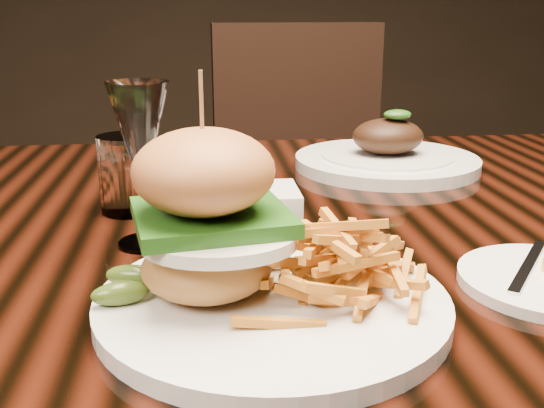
{
  "coord_description": "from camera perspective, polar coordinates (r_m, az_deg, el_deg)",
  "views": [
    {
      "loc": [
        -0.13,
        -0.71,
        0.99
      ],
      "look_at": [
        -0.07,
        -0.15,
        0.81
      ],
      "focal_mm": 42.0,
      "sensor_mm": 36.0,
      "label": 1
    }
  ],
  "objects": [
    {
      "name": "burger_plate",
      "position": [
        0.5,
        -0.64,
        -4.49
      ],
      "size": [
        0.29,
        0.28,
        0.19
      ],
      "rotation": [
        0.0,
        0.0,
        -0.04
      ],
      "color": "silver",
      "rests_on": "dining_table"
    },
    {
      "name": "wine_glass",
      "position": [
        0.64,
        -11.78,
        6.71
      ],
      "size": [
        0.06,
        0.06,
        0.17
      ],
      "color": "white",
      "rests_on": "dining_table"
    },
    {
      "name": "ramekin",
      "position": [
        0.73,
        -1.01,
        -0.15
      ],
      "size": [
        0.11,
        0.11,
        0.04
      ],
      "primitive_type": "cube",
      "rotation": [
        0.0,
        0.0,
        -0.3
      ],
      "color": "silver",
      "rests_on": "dining_table"
    },
    {
      "name": "dining_table",
      "position": [
        0.79,
        3.53,
        -6.17
      ],
      "size": [
        1.6,
        0.9,
        0.75
      ],
      "color": "black",
      "rests_on": "ground"
    },
    {
      "name": "water_tumbler",
      "position": [
        0.78,
        -12.77,
        2.64
      ],
      "size": [
        0.07,
        0.07,
        0.09
      ],
      "primitive_type": "cylinder",
      "color": "white",
      "rests_on": "dining_table"
    },
    {
      "name": "far_dish",
      "position": [
        1.0,
        10.25,
        4.2
      ],
      "size": [
        0.28,
        0.28,
        0.09
      ],
      "rotation": [
        0.0,
        0.0,
        0.02
      ],
      "color": "silver",
      "rests_on": "dining_table"
    },
    {
      "name": "chair_far",
      "position": [
        1.69,
        3.05,
        1.74
      ],
      "size": [
        0.49,
        0.49,
        0.95
      ],
      "rotation": [
        0.0,
        0.0,
        0.06
      ],
      "color": "black",
      "rests_on": "ground"
    }
  ]
}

